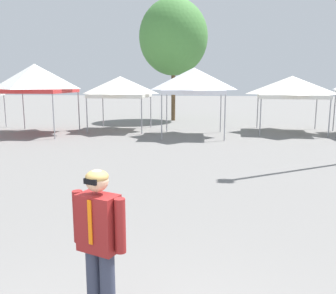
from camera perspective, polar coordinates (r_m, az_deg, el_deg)
The scene contains 6 objects.
canopy_tent_behind_center at distance 19.78m, azimuth -20.31°, elevation 10.14°, with size 3.43×3.43×3.56m.
canopy_tent_behind_left at distance 20.14m, azimuth -7.57°, elevation 9.41°, with size 3.08×3.08×2.96m.
canopy_tent_right_of_center at distance 17.90m, azimuth 4.09°, elevation 10.40°, with size 3.18×3.18×3.34m.
canopy_tent_far_left at distance 20.26m, azimuth 18.98°, elevation 8.96°, with size 3.61×3.61×2.97m.
person_foreground at distance 3.91m, azimuth -10.83°, elevation -14.22°, with size 0.62×0.37×1.78m.
tree_behind_tents_center at distance 25.44m, azimuth 0.87°, elevation 16.96°, with size 4.64×4.64×8.19m.
Camera 1 is at (0.77, -2.36, 2.64)m, focal length 38.53 mm.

